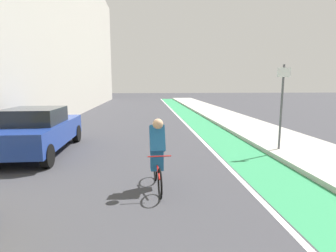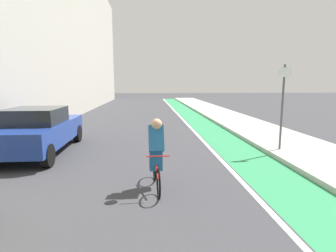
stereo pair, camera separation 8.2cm
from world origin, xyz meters
TOP-DOWN VIEW (x-y plane):
  - ground_plane at (0.00, 18.35)m, footprint 98.36×98.36m
  - bike_lane_paint at (3.51, 20.35)m, footprint 1.60×44.71m
  - lane_divider_stripe at (2.61, 20.35)m, footprint 0.12×44.71m
  - sidewalk_right at (5.73, 20.35)m, footprint 2.84×44.71m
  - building_facade_left at (-6.11, 20.34)m, footprint 4.15×44.71m
  - parked_sedan_blue at (-3.26, 11.27)m, footprint 1.94×4.51m
  - cyclist_mid at (0.56, 7.88)m, footprint 0.48×1.68m
  - street_sign_post at (4.77, 10.64)m, footprint 0.44×0.07m

SIDE VIEW (x-z plane):
  - ground_plane at x=0.00m, z-range 0.00..0.00m
  - bike_lane_paint at x=3.51m, z-range 0.00..0.00m
  - lane_divider_stripe at x=2.61m, z-range 0.00..0.00m
  - sidewalk_right at x=5.73m, z-range 0.00..0.14m
  - parked_sedan_blue at x=-3.26m, z-range 0.02..1.55m
  - cyclist_mid at x=0.56m, z-range 0.05..1.64m
  - street_sign_post at x=4.77m, z-range 0.40..3.17m
  - building_facade_left at x=-6.11m, z-range 0.00..12.68m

